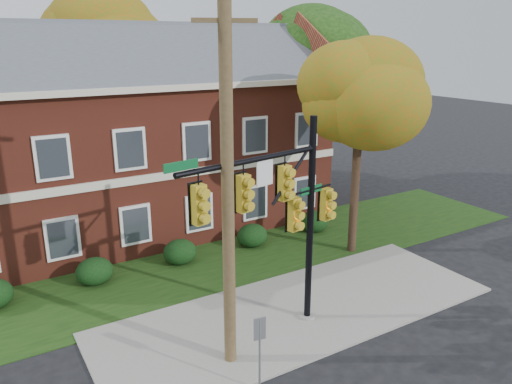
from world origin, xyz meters
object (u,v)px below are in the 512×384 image
hedge_far_right (314,221)px  tree_far_rear (109,42)px  tree_near_right (367,99)px  traffic_signal (283,207)px  hedge_left (94,271)px  sign_post (260,343)px  apartment_building (133,127)px  tree_right_rear (314,55)px  hedge_right (252,236)px  hedge_center (180,252)px  utility_pole (228,192)px

hedge_far_right → tree_far_rear: size_ratio=0.12×
tree_near_right → traffic_signal: bearing=-150.9°
hedge_left → sign_post: size_ratio=0.63×
apartment_building → traffic_signal: apartment_building is taller
tree_near_right → tree_right_rear: (4.09, 8.95, 1.45)m
tree_far_rear → hedge_left: bearing=-110.3°
hedge_left → tree_near_right: 12.68m
hedge_right → tree_near_right: (3.72, -2.83, 6.14)m
tree_far_rear → sign_post: 22.95m
hedge_left → sign_post: 8.83m
apartment_building → hedge_center: apartment_building is taller
apartment_building → hedge_center: bearing=-90.0°
hedge_left → hedge_far_right: 10.50m
hedge_right → sign_post: sign_post is taller
tree_near_right → tree_far_rear: size_ratio=0.74×
hedge_right → traffic_signal: (-2.77, -6.44, 3.71)m
utility_pole → sign_post: size_ratio=4.56×
utility_pole → sign_post: 3.98m
hedge_left → hedge_center: bearing=0.0°
hedge_center → hedge_far_right: 7.00m
hedge_far_right → utility_pole: size_ratio=0.14×
hedge_left → utility_pole: bearing=-72.7°
tree_right_rear → traffic_signal: tree_right_rear is taller
hedge_right → tree_far_rear: (-2.16, 13.09, 8.32)m
tree_near_right → traffic_signal: 7.82m
hedge_far_right → tree_far_rear: tree_far_rear is taller
apartment_building → tree_far_rear: 8.84m
apartment_building → hedge_far_right: bearing=-36.9°
utility_pole → hedge_left: bearing=126.6°
hedge_far_right → tree_far_rear: (-5.66, 13.09, 8.32)m
tree_right_rear → tree_far_rear: (-9.97, 6.98, 0.72)m
hedge_left → utility_pole: 8.61m
hedge_center → traffic_signal: (0.73, -6.44, 3.71)m
apartment_building → traffic_signal: size_ratio=2.76×
hedge_left → tree_far_rear: (4.84, 13.09, 8.32)m
tree_near_right → sign_post: (-8.54, -5.66, -5.15)m
hedge_center → tree_far_rear: (1.34, 13.09, 8.32)m
traffic_signal → apartment_building: bearing=83.4°
hedge_center → utility_pole: bearing=-101.0°
hedge_center → tree_near_right: 9.90m
apartment_building → tree_far_rear: size_ratio=1.63×
hedge_far_right → tree_near_right: size_ratio=0.16×
tree_far_rear → traffic_signal: tree_far_rear is taller
apartment_building → sign_post: bearing=-95.5°
tree_far_rear → utility_pole: 20.52m
hedge_left → hedge_center: same height
apartment_building → sign_post: 14.24m
sign_post → apartment_building: bearing=94.6°
apartment_building → hedge_right: 7.73m
apartment_building → hedge_right: (3.50, -5.25, -4.46)m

